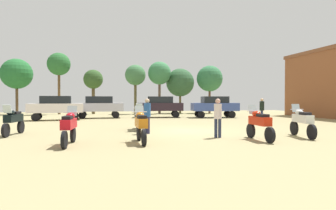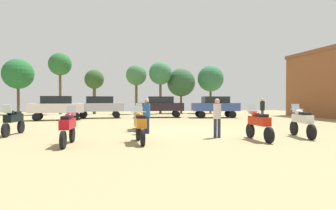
{
  "view_description": "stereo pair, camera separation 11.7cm",
  "coord_description": "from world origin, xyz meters",
  "views": [
    {
      "loc": [
        -4.09,
        -14.76,
        1.73
      ],
      "look_at": [
        -0.53,
        2.21,
        1.39
      ],
      "focal_mm": 29.88,
      "sensor_mm": 36.0,
      "label": 1
    },
    {
      "loc": [
        -3.97,
        -14.78,
        1.73
      ],
      "look_at": [
        -0.53,
        2.21,
        1.39
      ],
      "focal_mm": 29.88,
      "sensor_mm": 36.0,
      "label": 2
    }
  ],
  "objects": [
    {
      "name": "motorcycle_1",
      "position": [
        -2.5,
        0.94,
        0.76
      ],
      "size": [
        0.62,
        2.24,
        1.5
      ],
      "rotation": [
        0.0,
        0.0,
        3.11
      ],
      "color": "black",
      "rests_on": "ground"
    },
    {
      "name": "person_1",
      "position": [
        7.21,
        4.45,
        1.08
      ],
      "size": [
        0.42,
        0.42,
        1.81
      ],
      "rotation": [
        0.0,
        0.0,
        4.45
      ],
      "color": "#293050",
      "rests_on": "ground"
    },
    {
      "name": "car_2",
      "position": [
        0.67,
        11.64,
        1.19
      ],
      "size": [
        4.49,
        2.33,
        2.0
      ],
      "rotation": [
        0.0,
        0.0,
        1.44
      ],
      "color": "black",
      "rests_on": "ground"
    },
    {
      "name": "motorcycle_4",
      "position": [
        2.08,
        -4.08,
        0.74
      ],
      "size": [
        0.62,
        2.22,
        1.47
      ],
      "rotation": [
        0.0,
        0.0,
        -0.02
      ],
      "color": "black",
      "rests_on": "ground"
    },
    {
      "name": "tree_3",
      "position": [
        4.63,
        19.35,
        3.86
      ],
      "size": [
        3.52,
        3.52,
        5.61
      ],
      "color": "brown",
      "rests_on": "ground"
    },
    {
      "name": "person_2",
      "position": [
        0.66,
        -3.0,
        1.04
      ],
      "size": [
        0.45,
        0.45,
        1.75
      ],
      "rotation": [
        0.0,
        0.0,
        5.86
      ],
      "color": "#262E4A",
      "rests_on": "ground"
    },
    {
      "name": "motorcycle_6",
      "position": [
        -2.88,
        -3.82,
        0.73
      ],
      "size": [
        0.62,
        2.09,
        1.46
      ],
      "rotation": [
        0.0,
        0.0,
        0.03
      ],
      "color": "black",
      "rests_on": "ground"
    },
    {
      "name": "ground_plane",
      "position": [
        0.0,
        0.0,
        0.01
      ],
      "size": [
        44.0,
        52.0,
        0.02
      ],
      "color": "#988B5F"
    },
    {
      "name": "tree_4",
      "position": [
        -1.06,
        18.6,
        4.58
      ],
      "size": [
        2.44,
        2.44,
        5.85
      ],
      "color": "brown",
      "rests_on": "ground"
    },
    {
      "name": "motorcycle_5",
      "position": [
        4.48,
        -3.62,
        0.76
      ],
      "size": [
        0.72,
        2.26,
        1.5
      ],
      "rotation": [
        0.0,
        0.0,
        -0.19
      ],
      "color": "black",
      "rests_on": "ground"
    },
    {
      "name": "tree_6",
      "position": [
        1.87,
        18.71,
        4.89
      ],
      "size": [
        2.79,
        2.79,
        6.31
      ],
      "color": "brown",
      "rests_on": "ground"
    },
    {
      "name": "tree_1",
      "position": [
        8.35,
        18.82,
        4.37
      ],
      "size": [
        3.28,
        3.28,
        6.01
      ],
      "color": "brown",
      "rests_on": "ground"
    },
    {
      "name": "motorcycle_3",
      "position": [
        -5.57,
        -3.84,
        0.74
      ],
      "size": [
        0.62,
        2.16,
        1.46
      ],
      "rotation": [
        0.0,
        0.0,
        -0.07
      ],
      "color": "black",
      "rests_on": "ground"
    },
    {
      "name": "tree_5",
      "position": [
        -9.79,
        19.46,
        5.75
      ],
      "size": [
        2.6,
        2.6,
        7.11
      ],
      "color": "brown",
      "rests_on": "ground"
    },
    {
      "name": "car_1",
      "position": [
        -8.43,
        9.81,
        1.19
      ],
      "size": [
        4.47,
        2.25,
        2.0
      ],
      "rotation": [
        0.0,
        0.0,
        1.68
      ],
      "color": "black",
      "rests_on": "ground"
    },
    {
      "name": "car_3",
      "position": [
        5.7,
        10.28,
        1.19
      ],
      "size": [
        4.46,
        2.22,
        2.0
      ],
      "rotation": [
        0.0,
        0.0,
        1.47
      ],
      "color": "black",
      "rests_on": "ground"
    },
    {
      "name": "person_3",
      "position": [
        -2.24,
        -0.88,
        1.05
      ],
      "size": [
        0.48,
        0.48,
        1.76
      ],
      "rotation": [
        0.0,
        0.0,
        2.21
      ],
      "color": "#2A294B",
      "rests_on": "ground"
    },
    {
      "name": "tree_7",
      "position": [
        -5.95,
        19.23,
        4.03
      ],
      "size": [
        2.25,
        2.25,
        5.23
      ],
      "color": "brown",
      "rests_on": "ground"
    },
    {
      "name": "tree_2",
      "position": [
        -14.48,
        20.13,
        4.66
      ],
      "size": [
        3.45,
        3.45,
        6.39
      ],
      "color": "brown",
      "rests_on": "ground"
    },
    {
      "name": "car_4",
      "position": [
        -5.02,
        11.72,
        1.19
      ],
      "size": [
        4.37,
        1.97,
        2.0
      ],
      "rotation": [
        0.0,
        0.0,
        1.61
      ],
      "color": "black",
      "rests_on": "ground"
    },
    {
      "name": "motorcycle_2",
      "position": [
        -8.58,
        -0.24,
        0.75
      ],
      "size": [
        0.62,
        2.26,
        1.48
      ],
      "rotation": [
        0.0,
        0.0,
        3.04
      ],
      "color": "black",
      "rests_on": "ground"
    }
  ]
}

